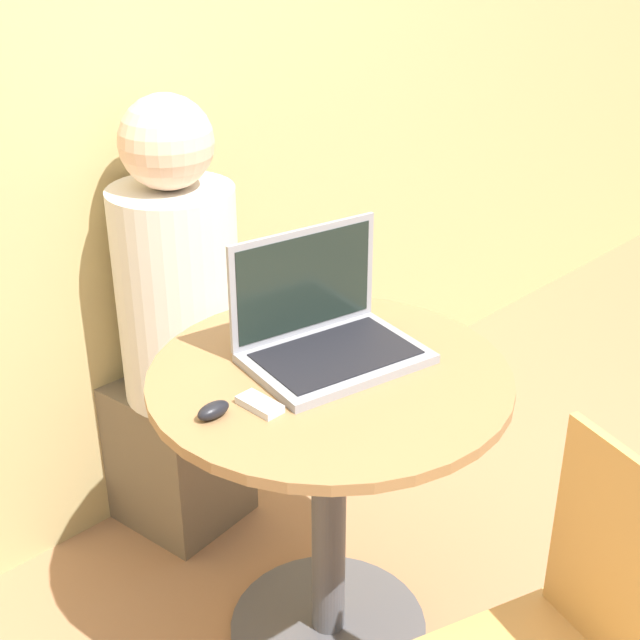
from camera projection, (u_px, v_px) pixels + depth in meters
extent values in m
plane|color=#9E704C|center=(328.00, 629.00, 2.22)|extent=(12.00, 12.00, 0.00)
cube|color=tan|center=(99.00, 53.00, 2.13)|extent=(7.00, 0.05, 2.60)
cylinder|color=#4C4C51|center=(328.00, 626.00, 2.22)|extent=(0.48, 0.48, 0.02)
cylinder|color=#4C4C51|center=(329.00, 512.00, 2.05)|extent=(0.08, 0.08, 0.69)
cylinder|color=olive|center=(330.00, 378.00, 1.89)|extent=(0.78, 0.78, 0.02)
cube|color=gray|center=(336.00, 358.00, 1.92)|extent=(0.41, 0.32, 0.02)
cube|color=black|center=(336.00, 354.00, 1.92)|extent=(0.36, 0.26, 0.00)
cube|color=gray|center=(304.00, 282.00, 1.96)|extent=(0.37, 0.08, 0.25)
cube|color=black|center=(305.00, 283.00, 1.95)|extent=(0.33, 0.07, 0.22)
cube|color=silver|center=(260.00, 404.00, 1.76)|extent=(0.05, 0.10, 0.02)
ellipsoid|color=black|center=(213.00, 410.00, 1.73)|extent=(0.07, 0.04, 0.03)
cube|color=tan|center=(631.00, 571.00, 1.49)|extent=(0.13, 0.35, 0.42)
cube|color=brown|center=(164.00, 443.00, 2.57)|extent=(0.36, 0.48, 0.43)
cylinder|color=beige|center=(178.00, 295.00, 2.28)|extent=(0.32, 0.32, 0.57)
sphere|color=beige|center=(166.00, 142.00, 2.10)|extent=(0.23, 0.23, 0.23)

